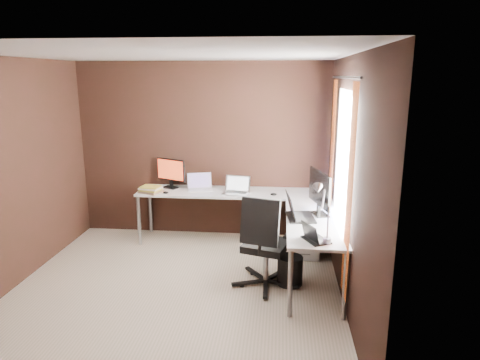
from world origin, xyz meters
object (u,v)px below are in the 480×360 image
at_px(laptop_silver, 237,190).
at_px(laptop_black_big, 297,213).
at_px(desk_lamp, 321,205).
at_px(laptop_black_small, 314,237).
at_px(wastebasket, 290,270).
at_px(office_chair, 265,260).
at_px(laptop_white, 200,186).
at_px(book_stack, 151,189).
at_px(monitor_left, 171,172).
at_px(drawer_pedestal, 303,232).
at_px(monitor_right, 320,191).

bearing_deg(laptop_silver, laptop_black_big, -41.72).
bearing_deg(desk_lamp, laptop_black_big, 91.00).
bearing_deg(laptop_black_small, wastebasket, -5.45).
bearing_deg(office_chair, laptop_black_big, 51.31).
height_order(laptop_white, laptop_black_big, laptop_black_big).
height_order(laptop_silver, laptop_black_small, laptop_silver).
bearing_deg(book_stack, laptop_white, 18.76).
height_order(monitor_left, office_chair, monitor_left).
xyz_separation_m(drawer_pedestal, office_chair, (-0.46, -0.95, 0.01)).
xyz_separation_m(drawer_pedestal, laptop_white, (-1.44, 0.41, 0.48)).
distance_m(monitor_left, laptop_black_small, 2.67).
bearing_deg(office_chair, laptop_black_small, -25.77).
bearing_deg(desk_lamp, office_chair, 125.86).
distance_m(book_stack, desk_lamp, 2.70).
bearing_deg(book_stack, laptop_black_small, -36.82).
bearing_deg(laptop_black_big, laptop_black_small, -175.21).
bearing_deg(monitor_right, laptop_silver, 35.50).
relative_size(monitor_left, wastebasket, 1.36).
xyz_separation_m(monitor_right, office_chair, (-0.60, -0.37, -0.71)).
distance_m(laptop_white, desk_lamp, 2.37).
distance_m(monitor_right, laptop_silver, 1.36).
relative_size(laptop_white, desk_lamp, 0.68).
relative_size(laptop_white, book_stack, 1.14).
height_order(monitor_left, laptop_black_small, monitor_left).
bearing_deg(laptop_white, monitor_left, 155.63).
xyz_separation_m(laptop_black_small, wastebasket, (-0.21, 0.51, -0.61)).
bearing_deg(desk_lamp, monitor_right, 70.62).
distance_m(drawer_pedestal, office_chair, 1.05).
bearing_deg(wastebasket, drawer_pedestal, 78.66).
relative_size(laptop_white, laptop_black_small, 1.18).
relative_size(laptop_black_big, laptop_black_small, 1.38).
distance_m(monitor_right, laptop_black_small, 0.86).
xyz_separation_m(drawer_pedestal, wastebasket, (-0.18, -0.88, -0.14)).
relative_size(monitor_left, laptop_black_small, 1.33).
height_order(book_stack, wastebasket, book_stack).
bearing_deg(office_chair, laptop_white, 142.46).
bearing_deg(book_stack, monitor_left, 52.30).
distance_m(laptop_black_small, desk_lamp, 0.32).
distance_m(laptop_black_big, laptop_black_small, 0.70).
bearing_deg(monitor_left, drawer_pedestal, 11.28).
relative_size(drawer_pedestal, laptop_black_small, 1.80).
height_order(drawer_pedestal, office_chair, office_chair).
distance_m(laptop_silver, office_chair, 1.38).
relative_size(laptop_black_small, book_stack, 0.97).
distance_m(desk_lamp, wastebasket, 1.09).
relative_size(book_stack, wastebasket, 1.05).
bearing_deg(laptop_black_small, laptop_black_big, -15.65).
bearing_deg(book_stack, monitor_right, -18.97).
relative_size(laptop_black_big, desk_lamp, 0.80).
xyz_separation_m(office_chair, wastebasket, (0.28, 0.07, -0.15)).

